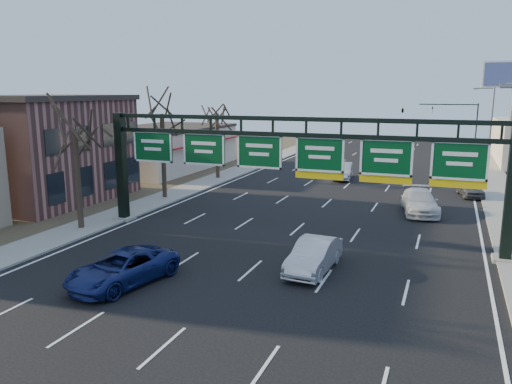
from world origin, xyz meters
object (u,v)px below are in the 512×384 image
at_px(car_blue_suv, 123,268).
at_px(sign_gantry, 292,161).
at_px(car_silver_sedan, 314,255).
at_px(car_white_wagon, 420,202).

bearing_deg(car_blue_suv, sign_gantry, 75.38).
height_order(car_silver_sedan, car_white_wagon, car_white_wagon).
height_order(car_blue_suv, car_white_wagon, car_white_wagon).
distance_m(sign_gantry, car_silver_sedan, 6.81).
relative_size(sign_gantry, car_blue_suv, 4.53).
distance_m(sign_gantry, car_blue_suv, 11.54).
bearing_deg(sign_gantry, car_white_wagon, 54.06).
bearing_deg(sign_gantry, car_silver_sedan, -60.94).
xyz_separation_m(sign_gantry, car_silver_sedan, (2.73, -4.91, -3.85)).
height_order(sign_gantry, car_white_wagon, sign_gantry).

